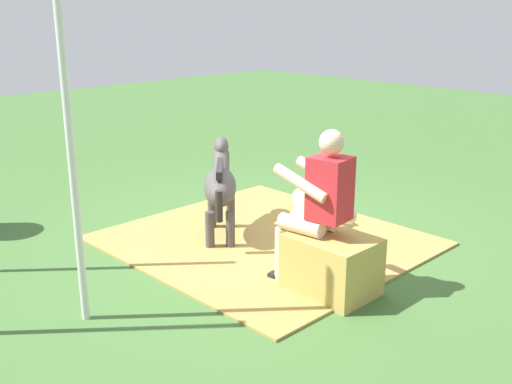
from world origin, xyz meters
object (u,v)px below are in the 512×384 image
object	(u,v)px
pony_lying	(318,207)
pony_standing	(220,184)
person_seated	(317,201)
tent_pole_left	(71,155)
hay_bale	(332,265)

from	to	relation	value
pony_lying	pony_standing	bearing A→B (deg)	64.60
person_seated	tent_pole_left	world-z (taller)	tent_pole_left
pony_standing	pony_lying	size ratio (longest dim) A/B	0.82
pony_standing	tent_pole_left	distance (m)	2.13
person_seated	pony_standing	size ratio (longest dim) A/B	1.26
pony_lying	tent_pole_left	world-z (taller)	tent_pole_left
pony_lying	person_seated	bearing A→B (deg)	129.09
tent_pole_left	pony_lying	bearing A→B (deg)	-87.47
person_seated	tent_pole_left	size ratio (longest dim) A/B	0.53
pony_standing	tent_pole_left	world-z (taller)	tent_pole_left
pony_standing	person_seated	bearing A→B (deg)	171.16
hay_bale	pony_lying	size ratio (longest dim) A/B	0.52
pony_lying	tent_pole_left	size ratio (longest dim) A/B	0.52
hay_bale	pony_lying	world-z (taller)	hay_bale
pony_lying	tent_pole_left	bearing A→B (deg)	92.53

